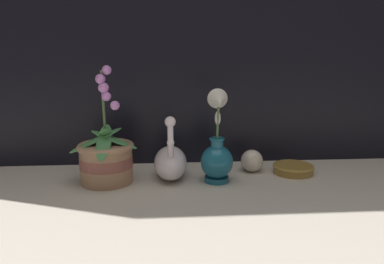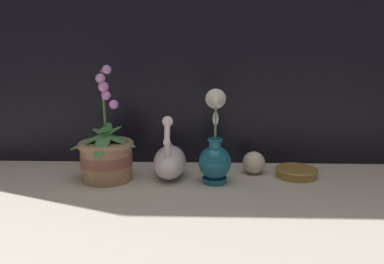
% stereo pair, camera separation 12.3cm
% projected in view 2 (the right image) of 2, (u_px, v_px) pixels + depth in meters
% --- Properties ---
extents(ground_plane, '(2.80, 2.80, 0.00)m').
position_uv_depth(ground_plane, '(201.00, 191.00, 1.12)').
color(ground_plane, '#BCB2A3').
extents(orchid_potted_plant, '(0.22, 0.22, 0.37)m').
position_uv_depth(orchid_potted_plant, '(106.00, 155.00, 1.21)').
color(orchid_potted_plant, '#9E7556').
rests_on(orchid_potted_plant, ground_plane).
extents(swan_figurine, '(0.11, 0.20, 0.22)m').
position_uv_depth(swan_figurine, '(170.00, 160.00, 1.23)').
color(swan_figurine, white).
rests_on(swan_figurine, ground_plane).
extents(blue_vase, '(0.10, 0.12, 0.30)m').
position_uv_depth(blue_vase, '(215.00, 153.00, 1.17)').
color(blue_vase, '#195B75').
rests_on(blue_vase, ground_plane).
extents(glass_sphere, '(0.08, 0.08, 0.08)m').
position_uv_depth(glass_sphere, '(254.00, 163.00, 1.27)').
color(glass_sphere, beige).
rests_on(glass_sphere, ground_plane).
extents(amber_dish, '(0.14, 0.14, 0.03)m').
position_uv_depth(amber_dish, '(296.00, 172.00, 1.25)').
color(amber_dish, olive).
rests_on(amber_dish, ground_plane).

